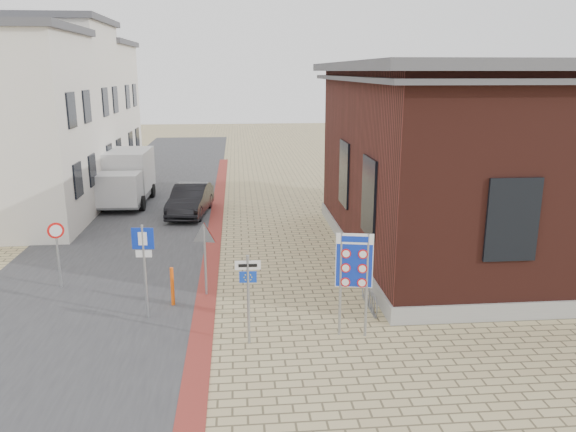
{
  "coord_description": "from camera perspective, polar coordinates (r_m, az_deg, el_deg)",
  "views": [
    {
      "loc": [
        -0.99,
        -12.32,
        6.5
      ],
      "look_at": [
        0.52,
        4.2,
        2.2
      ],
      "focal_mm": 35.0,
      "sensor_mm": 36.0,
      "label": 1
    }
  ],
  "objects": [
    {
      "name": "bollard",
      "position": [
        16.35,
        -11.67,
        -7.05
      ],
      "size": [
        0.12,
        0.12,
        1.14
      ],
      "primitive_type": "cylinder",
      "rotation": [
        0.0,
        0.0,
        -0.15
      ],
      "color": "#FF5B0D",
      "rests_on": "ground"
    },
    {
      "name": "parking_sign",
      "position": [
        15.28,
        -14.43,
        -3.87
      ],
      "size": [
        0.58,
        0.09,
        2.62
      ],
      "rotation": [
        0.0,
        0.0,
        -0.09
      ],
      "color": "gray",
      "rests_on": "ground"
    },
    {
      "name": "yield_sign",
      "position": [
        16.57,
        -8.48,
        -2.62
      ],
      "size": [
        0.77,
        0.26,
        2.2
      ],
      "rotation": [
        0.0,
        0.0,
        -0.26
      ],
      "color": "gray",
      "rests_on": "ground"
    },
    {
      "name": "speed_sign",
      "position": [
        18.43,
        -22.4,
        -2.76
      ],
      "size": [
        0.46,
        0.22,
        2.09
      ],
      "rotation": [
        0.0,
        0.0,
        0.4
      ],
      "color": "gray",
      "rests_on": "ground"
    },
    {
      "name": "sedan",
      "position": [
        26.42,
        -9.88,
        1.64
      ],
      "size": [
        2.03,
        4.44,
        1.41
      ],
      "primitive_type": "imported",
      "rotation": [
        0.0,
        0.0,
        -0.13
      ],
      "color": "black",
      "rests_on": "ground"
    },
    {
      "name": "border_sign",
      "position": [
        13.9,
        6.74,
        -4.78
      ],
      "size": [
        0.91,
        0.23,
        2.69
      ],
      "rotation": [
        0.0,
        0.0,
        -0.2
      ],
      "color": "gray",
      "rests_on": "ground"
    },
    {
      "name": "brick_building",
      "position": [
        21.95,
        22.01,
        5.58
      ],
      "size": [
        13.0,
        13.0,
        6.8
      ],
      "color": "gray",
      "rests_on": "ground"
    },
    {
      "name": "road_strip",
      "position": [
        28.44,
        -14.19,
        0.88
      ],
      "size": [
        7.0,
        60.0,
        0.02
      ],
      "primitive_type": "cube",
      "color": "#38383A",
      "rests_on": "ground"
    },
    {
      "name": "curb_strip",
      "position": [
        23.26,
        -7.49,
        -1.79
      ],
      "size": [
        0.6,
        40.0,
        0.02
      ],
      "primitive_type": "cube",
      "color": "maroon",
      "rests_on": "ground"
    },
    {
      "name": "townhouse_mid",
      "position": [
        31.99,
        -23.8,
        9.85
      ],
      "size": [
        7.4,
        6.4,
        9.1
      ],
      "color": "silver",
      "rests_on": "ground"
    },
    {
      "name": "essen_sign",
      "position": [
        13.58,
        -4.07,
        -7.14
      ],
      "size": [
        0.62,
        0.07,
        2.28
      ],
      "rotation": [
        0.0,
        0.0,
        -0.03
      ],
      "color": "gray",
      "rests_on": "ground"
    },
    {
      "name": "box_truck",
      "position": [
        29.24,
        -16.01,
        3.81
      ],
      "size": [
        2.23,
        5.03,
        2.61
      ],
      "rotation": [
        0.0,
        0.0,
        -0.02
      ],
      "color": "slate",
      "rests_on": "ground"
    },
    {
      "name": "bike_rack",
      "position": [
        16.22,
        8.27,
        -8.25
      ],
      "size": [
        0.08,
        1.8,
        0.6
      ],
      "color": "slate",
      "rests_on": "ground"
    },
    {
      "name": "ground",
      "position": [
        13.96,
        -0.56,
        -13.21
      ],
      "size": [
        120.0,
        120.0,
        0.0
      ],
      "primitive_type": "plane",
      "color": "tan",
      "rests_on": "ground"
    },
    {
      "name": "townhouse_far",
      "position": [
        37.74,
        -20.9,
        10.05
      ],
      "size": [
        7.4,
        6.4,
        8.3
      ],
      "color": "silver",
      "rests_on": "ground"
    }
  ]
}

